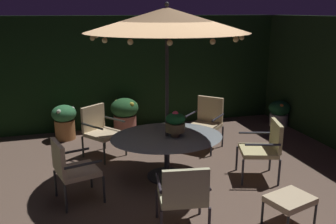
% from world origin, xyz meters
% --- Properties ---
extents(ground_plane, '(8.07, 6.80, 0.02)m').
position_xyz_m(ground_plane, '(0.00, 0.00, -0.01)').
color(ground_plane, brown).
extents(hedge_backdrop_rear, '(8.07, 0.30, 2.55)m').
position_xyz_m(hedge_backdrop_rear, '(0.00, 3.25, 1.27)').
color(hedge_backdrop_rear, black).
rests_on(hedge_backdrop_rear, ground_plane).
extents(patio_dining_table, '(1.82, 1.50, 0.71)m').
position_xyz_m(patio_dining_table, '(0.21, 0.22, 0.59)').
color(patio_dining_table, '#2A2A34').
rests_on(patio_dining_table, ground_plane).
extents(patio_umbrella, '(2.47, 2.47, 2.77)m').
position_xyz_m(patio_umbrella, '(0.21, 0.22, 2.51)').
color(patio_umbrella, '#2D2C2E').
rests_on(patio_umbrella, ground_plane).
extents(centerpiece_planter, '(0.31, 0.31, 0.42)m').
position_xyz_m(centerpiece_planter, '(0.33, 0.15, 0.94)').
color(centerpiece_planter, olive).
rests_on(centerpiece_planter, patio_dining_table).
extents(patio_chair_north, '(0.82, 0.83, 0.94)m').
position_xyz_m(patio_chair_north, '(-0.73, 1.48, 0.54)').
color(patio_chair_north, '#2D302B').
rests_on(patio_chair_north, ground_plane).
extents(patio_chair_northeast, '(0.70, 0.70, 0.93)m').
position_xyz_m(patio_chair_northeast, '(-1.31, -0.17, 0.53)').
color(patio_chair_northeast, '#303233').
rests_on(patio_chair_northeast, ground_plane).
extents(patio_chair_east, '(0.69, 0.65, 0.90)m').
position_xyz_m(patio_chair_east, '(-0.03, -1.33, 0.52)').
color(patio_chair_east, '#322C34').
rests_on(patio_chair_east, ground_plane).
extents(patio_chair_southeast, '(0.75, 0.75, 0.96)m').
position_xyz_m(patio_chair_southeast, '(1.71, -0.26, 0.56)').
color(patio_chair_southeast, '#2B2C34').
rests_on(patio_chair_southeast, ground_plane).
extents(patio_chair_south, '(0.84, 0.84, 1.00)m').
position_xyz_m(patio_chair_south, '(1.35, 1.31, 0.57)').
color(patio_chair_south, '#292A33').
rests_on(patio_chair_south, ground_plane).
extents(ottoman_footrest, '(0.65, 0.57, 0.39)m').
position_xyz_m(ottoman_footrest, '(1.31, -1.57, 0.34)').
color(ottoman_footrest, '#2B2E30').
rests_on(ottoman_footrest, ground_plane).
extents(potted_plant_left_far, '(0.50, 0.50, 0.61)m').
position_xyz_m(potted_plant_left_far, '(3.54, 2.15, 0.33)').
color(potted_plant_left_far, silver).
rests_on(potted_plant_left_far, ground_plane).
extents(potted_plant_front_corner, '(0.62, 0.62, 0.78)m').
position_xyz_m(potted_plant_front_corner, '(-0.05, 2.72, 0.42)').
color(potted_plant_front_corner, '#A96050').
rests_on(potted_plant_front_corner, ground_plane).
extents(potted_plant_left_near, '(0.51, 0.51, 0.74)m').
position_xyz_m(potted_plant_left_near, '(-1.35, 2.61, 0.41)').
color(potted_plant_left_near, '#AC6E3D').
rests_on(potted_plant_left_near, ground_plane).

